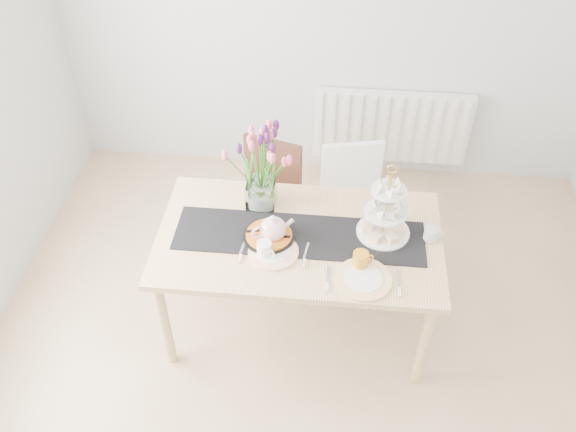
# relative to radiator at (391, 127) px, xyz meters

# --- Properties ---
(room_shell) EXTENTS (4.50, 4.50, 4.50)m
(room_shell) POSITION_rel_radiator_xyz_m (-0.50, -2.19, 0.85)
(room_shell) COLOR tan
(room_shell) RESTS_ON ground
(radiator) EXTENTS (1.20, 0.08, 0.60)m
(radiator) POSITION_rel_radiator_xyz_m (0.00, 0.00, 0.00)
(radiator) COLOR white
(radiator) RESTS_ON room_shell
(dining_table) EXTENTS (1.60, 0.90, 0.75)m
(dining_table) POSITION_rel_radiator_xyz_m (-0.58, -1.57, 0.22)
(dining_table) COLOR tan
(dining_table) RESTS_ON ground
(chair_brown) EXTENTS (0.50, 0.50, 0.82)m
(chair_brown) POSITION_rel_radiator_xyz_m (-0.86, -0.88, 0.02)
(chair_brown) COLOR #3A1C15
(chair_brown) RESTS_ON ground
(chair_white) EXTENTS (0.49, 0.49, 0.83)m
(chair_white) POSITION_rel_radiator_xyz_m (-0.28, -0.88, 0.03)
(chair_white) COLOR white
(chair_white) RESTS_ON ground
(table_runner) EXTENTS (1.40, 0.35, 0.01)m
(table_runner) POSITION_rel_radiator_xyz_m (-0.58, -1.57, 0.30)
(table_runner) COLOR black
(table_runner) RESTS_ON dining_table
(tulip_vase) EXTENTS (0.62, 0.62, 0.52)m
(tulip_vase) POSITION_rel_radiator_xyz_m (-0.83, -1.33, 0.64)
(tulip_vase) COLOR silver
(tulip_vase) RESTS_ON dining_table
(cake_stand) EXTENTS (0.30, 0.30, 0.44)m
(cake_stand) POSITION_rel_radiator_xyz_m (-0.12, -1.51, 0.43)
(cake_stand) COLOR gold
(cake_stand) RESTS_ON dining_table
(teapot) EXTENTS (0.30, 0.27, 0.16)m
(teapot) POSITION_rel_radiator_xyz_m (-0.73, -1.60, 0.37)
(teapot) COLOR white
(teapot) RESTS_ON dining_table
(cream_jug) EXTENTS (0.09, 0.09, 0.08)m
(cream_jug) POSITION_rel_radiator_xyz_m (0.14, -1.52, 0.34)
(cream_jug) COLOR silver
(cream_jug) RESTS_ON dining_table
(tart_tin) EXTENTS (0.29, 0.29, 0.04)m
(tart_tin) POSITION_rel_radiator_xyz_m (-0.75, -1.61, 0.32)
(tart_tin) COLOR black
(tart_tin) RESTS_ON dining_table
(mug_grey) EXTENTS (0.12, 0.12, 0.10)m
(mug_grey) POSITION_rel_radiator_xyz_m (-0.75, -1.61, 0.35)
(mug_grey) COLOR gray
(mug_grey) RESTS_ON dining_table
(mug_white) EXTENTS (0.11, 0.11, 0.10)m
(mug_white) POSITION_rel_radiator_xyz_m (-0.76, -1.74, 0.35)
(mug_white) COLOR white
(mug_white) RESTS_ON dining_table
(mug_orange) EXTENTS (0.11, 0.11, 0.10)m
(mug_orange) POSITION_rel_radiator_xyz_m (-0.24, -1.77, 0.35)
(mug_orange) COLOR orange
(mug_orange) RESTS_ON dining_table
(plate_left) EXTENTS (0.31, 0.31, 0.01)m
(plate_left) POSITION_rel_radiator_xyz_m (-0.71, -1.71, 0.31)
(plate_left) COLOR white
(plate_left) RESTS_ON dining_table
(plate_right) EXTENTS (0.31, 0.31, 0.02)m
(plate_right) POSITION_rel_radiator_xyz_m (-0.23, -1.86, 0.31)
(plate_right) COLOR silver
(plate_right) RESTS_ON dining_table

